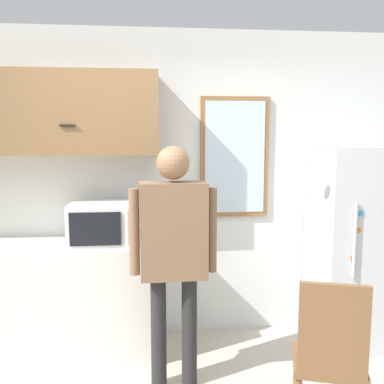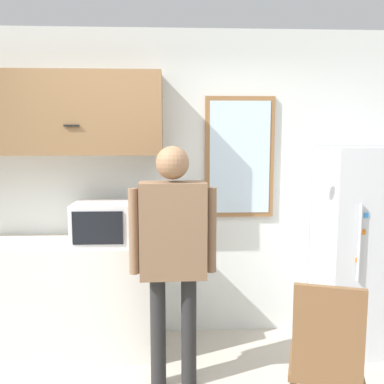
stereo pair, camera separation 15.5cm
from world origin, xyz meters
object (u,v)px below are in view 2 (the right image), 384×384
object	(u,v)px
person	(173,242)
chair	(326,358)
microwave	(108,223)
refrigerator	(365,248)

from	to	relation	value
person	chair	distance (m)	1.21
microwave	person	world-z (taller)	person
person	refrigerator	world-z (taller)	person
refrigerator	chair	world-z (taller)	refrigerator
microwave	person	size ratio (longest dim) A/B	0.32
refrigerator	microwave	bearing A→B (deg)	-179.70
person	microwave	bearing A→B (deg)	133.49
microwave	person	xyz separation A→B (m)	(0.52, -0.52, -0.04)
person	refrigerator	distance (m)	1.72
microwave	person	bearing A→B (deg)	-44.96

